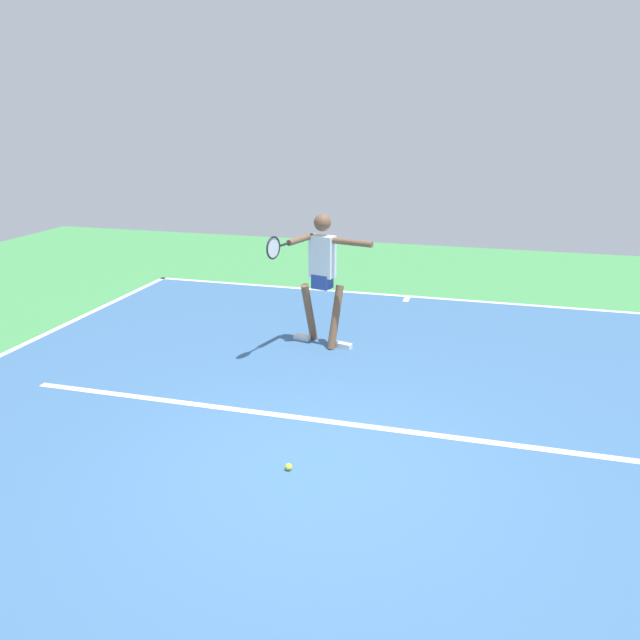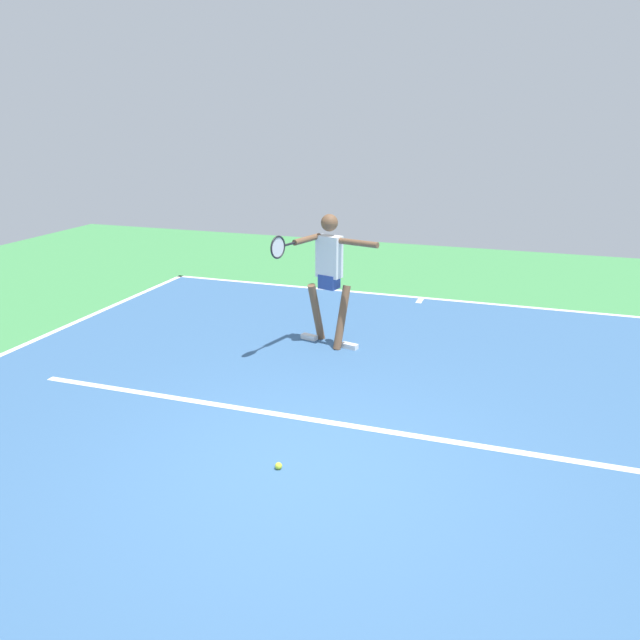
# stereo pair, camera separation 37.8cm
# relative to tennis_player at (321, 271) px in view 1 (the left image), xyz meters

# --- Properties ---
(ground_plane) EXTENTS (21.72, 21.72, 0.00)m
(ground_plane) POSITION_rel_tennis_player_xyz_m (-0.84, 3.21, -1.08)
(ground_plane) COLOR #428E4C
(court_surface) EXTENTS (9.93, 12.15, 0.00)m
(court_surface) POSITION_rel_tennis_player_xyz_m (-0.84, 3.21, -1.08)
(court_surface) COLOR #38608E
(court_surface) RESTS_ON ground_plane
(court_line_baseline_near) EXTENTS (9.93, 0.10, 0.01)m
(court_line_baseline_near) POSITION_rel_tennis_player_xyz_m (-0.84, -2.82, -1.07)
(court_line_baseline_near) COLOR white
(court_line_baseline_near) RESTS_ON ground_plane
(court_line_service) EXTENTS (7.44, 0.10, 0.01)m
(court_line_service) POSITION_rel_tennis_player_xyz_m (-0.84, 2.26, -1.07)
(court_line_service) COLOR white
(court_line_service) RESTS_ON ground_plane
(court_line_centre_mark) EXTENTS (0.10, 0.30, 0.01)m
(court_line_centre_mark) POSITION_rel_tennis_player_xyz_m (-0.84, -2.62, -1.07)
(court_line_centre_mark) COLOR white
(court_line_centre_mark) RESTS_ON ground_plane
(tennis_player) EXTENTS (1.19, 1.24, 1.86)m
(tennis_player) POSITION_rel_tennis_player_xyz_m (0.00, 0.00, 0.00)
(tennis_player) COLOR brown
(tennis_player) RESTS_ON ground_plane
(tennis_ball_far_corner) EXTENTS (0.07, 0.07, 0.07)m
(tennis_ball_far_corner) POSITION_rel_tennis_player_xyz_m (-0.60, 3.28, -1.04)
(tennis_ball_far_corner) COLOR #CCE033
(tennis_ball_far_corner) RESTS_ON ground_plane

